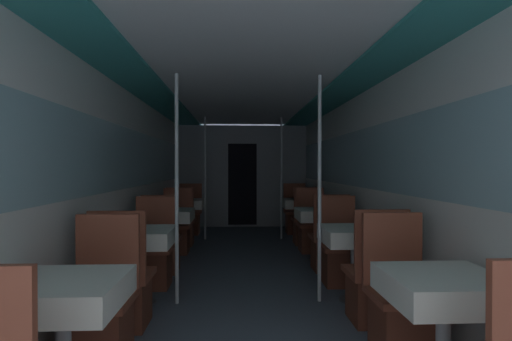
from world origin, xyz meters
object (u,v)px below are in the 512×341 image
chair_left_near_2 (162,249)px  chair_right_near_1 (374,289)px  dining_table_right_0 (444,292)px  chair_right_far_1 (340,258)px  chair_left_far_0 (100,319)px  chair_right_near_3 (306,227)px  support_pole_right_1 (320,188)px  dining_table_right_2 (319,216)px  chair_right_far_0 (402,313)px  support_pole_right_3 (281,178)px  chair_left_near_1 (123,293)px  chair_right_far_2 (312,233)px  dining_table_right_1 (355,238)px  chair_left_far_2 (176,234)px  dining_table_left_0 (63,298)px  chair_left_far_3 (190,219)px  chair_left_far_1 (153,260)px  dining_table_left_2 (170,217)px  support_pole_left_3 (205,178)px  chair_right_far_3 (296,219)px  dining_table_right_3 (300,205)px  dining_table_left_3 (186,205)px  dining_table_left_1 (140,240)px  chair_right_near_2 (328,248)px  chair_left_near_3 (181,228)px

chair_left_near_2 → chair_right_near_1: same height
dining_table_right_0 → chair_left_near_2: bearing=126.5°
chair_right_near_1 → chair_right_far_1: size_ratio=1.00×
chair_left_far_0 → chair_right_near_3: bearing=-117.8°
support_pole_right_1 → dining_table_right_2: 1.84m
chair_right_far_0 → support_pole_right_3: support_pole_right_3 is taller
chair_right_far_1 → chair_left_near_1: bearing=28.5°
chair_right_far_0 → chair_right_far_1: size_ratio=1.00×
chair_left_far_0 → chair_left_near_1: (0.00, 0.58, 0.00)m
chair_left_near_1 → chair_right_far_2: (2.14, 2.90, 0.00)m
dining_table_right_0 → dining_table_right_1: same height
chair_left_far_0 → support_pole_right_1: bearing=-147.0°
chair_left_far_2 → dining_table_left_0: bearing=90.0°
chair_left_far_3 → chair_right_near_1: size_ratio=1.00×
chair_right_near_1 → chair_right_far_0: bearing=-90.0°
chair_left_far_1 → dining_table_left_2: size_ratio=1.36×
dining_table_left_0 → chair_right_far_0: bearing=15.2°
chair_left_far_2 → support_pole_left_3: 1.47m
chair_left_near_2 → chair_right_near_1: (2.14, -1.74, 0.00)m
dining_table_right_2 → support_pole_right_3: size_ratio=0.33×
chair_left_far_0 → chair_left_far_2: size_ratio=1.00×
chair_left_far_2 → chair_right_far_2: bearing=-180.0°
chair_right_far_1 → chair_right_near_1: bearing=90.0°
chair_left_near_1 → chair_right_far_3: size_ratio=1.00×
dining_table_right_3 → chair_right_near_3: 0.67m
chair_left_far_2 → chair_right_far_3: (2.14, 1.74, 0.00)m
chair_left_far_1 → dining_table_left_3: (0.00, 2.89, 0.34)m
chair_left_far_2 → dining_table_right_2: bearing=164.8°
dining_table_left_1 → chair_left_far_3: 4.07m
dining_table_left_1 → support_pole_left_3: bearing=84.1°
dining_table_left_1 → dining_table_left_2: bearing=90.0°
dining_table_left_2 → chair_right_near_2: 2.24m
support_pole_left_3 → dining_table_right_3: size_ratio=3.08×
chair_right_far_1 → support_pole_right_1: support_pole_right_1 is taller
chair_right_near_1 → dining_table_right_2: bearing=90.0°
chair_left_far_2 → dining_table_right_2: 2.24m
chair_left_near_2 → dining_table_right_0: bearing=-53.5°
chair_left_far_3 → chair_right_far_2: bearing=140.9°
chair_left_far_0 → dining_table_right_2: chair_left_far_0 is taller
dining_table_left_0 → dining_table_right_1: size_ratio=1.00×
support_pole_left_3 → chair_right_far_0: size_ratio=2.26×
dining_table_left_1 → chair_left_far_3: chair_left_far_3 is taller
chair_left_near_2 → chair_right_near_2: (2.14, 0.00, 0.00)m
dining_table_right_0 → dining_table_right_3: same height
dining_table_left_1 → support_pole_left_3: 3.53m
chair_left_near_3 → chair_right_far_2: bearing=-15.1°
dining_table_left_0 → dining_table_right_1: 2.75m
chair_left_near_3 → dining_table_right_3: size_ratio=1.36×
chair_left_near_1 → dining_table_right_2: bearing=47.3°
dining_table_left_2 → dining_table_right_3: same height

